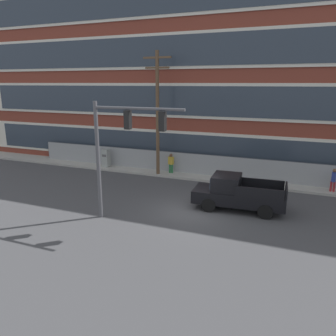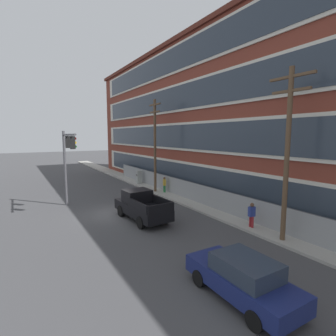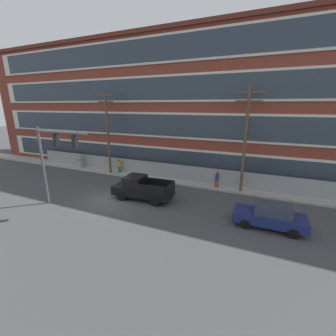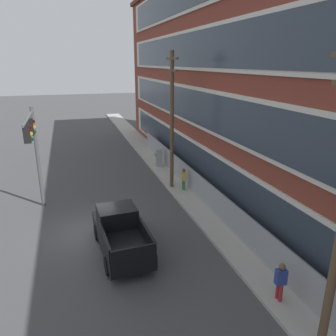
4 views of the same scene
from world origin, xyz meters
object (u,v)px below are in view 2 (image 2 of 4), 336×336
sedan_navy (243,277)px  pedestrian_near_cabinet (164,184)px  utility_pole_near_corner (155,143)px  pedestrian_by_fence (252,214)px  pickup_truck_black (141,206)px  utility_pole_midblock (287,149)px  electrical_cabinet (139,178)px  traffic_signal_mast (67,155)px

sedan_navy → pedestrian_near_cabinet: pedestrian_near_cabinet is taller
sedan_navy → pedestrian_near_cabinet: bearing=159.6°
utility_pole_near_corner → pedestrian_by_fence: size_ratio=5.46×
pickup_truck_black → pedestrian_near_cabinet: bearing=138.8°
sedan_navy → utility_pole_midblock: (-2.43, 5.59, 4.30)m
utility_pole_midblock → pedestrian_near_cabinet: bearing=178.4°
electrical_cabinet → pedestrian_by_fence: (17.12, -0.16, 0.15)m
utility_pole_midblock → utility_pole_near_corner: bearing=-179.2°
pedestrian_by_fence → electrical_cabinet: bearing=179.5°
traffic_signal_mast → sedan_navy: size_ratio=1.40×
pedestrian_near_cabinet → pedestrian_by_fence: bearing=-1.7°
utility_pole_near_corner → pickup_truck_black: bearing=-34.4°
electrical_cabinet → pedestrian_by_fence: 17.12m
sedan_navy → pedestrian_by_fence: bearing=129.5°
utility_pole_midblock → pedestrian_near_cabinet: (-13.56, 0.37, -4.12)m
sedan_navy → electrical_cabinet: 22.51m
electrical_cabinet → pedestrian_near_cabinet: size_ratio=0.97×
pickup_truck_black → utility_pole_near_corner: (-6.92, 4.73, 4.10)m
electrical_cabinet → pedestrian_near_cabinet: bearing=1.8°
traffic_signal_mast → utility_pole_midblock: bearing=34.5°
electrical_cabinet → utility_pole_midblock: bearing=-0.6°
utility_pole_near_corner → electrical_cabinet: 6.49m
sedan_navy → utility_pole_near_corner: utility_pole_near_corner is taller
traffic_signal_mast → pedestrian_by_fence: 14.08m
utility_pole_midblock → traffic_signal_mast: bearing=-145.5°
traffic_signal_mast → pickup_truck_black: (5.21, 3.79, -3.37)m
traffic_signal_mast → pedestrian_near_cabinet: 9.73m
pedestrian_by_fence → traffic_signal_mast: bearing=-140.1°
traffic_signal_mast → pickup_truck_black: traffic_signal_mast is taller
sedan_navy → pedestrian_near_cabinet: 17.06m
pickup_truck_black → pedestrian_near_cabinet: pickup_truck_black is taller
pickup_truck_black → pedestrian_by_fence: 7.26m
pedestrian_near_cabinet → utility_pole_near_corner: bearing=-145.5°
traffic_signal_mast → utility_pole_midblock: 15.43m
pickup_truck_black → sedan_navy: (9.92, -0.64, -0.14)m
sedan_navy → utility_pole_near_corner: (-16.84, 5.38, 4.24)m
pickup_truck_black → pedestrian_near_cabinet: size_ratio=3.08×
pickup_truck_black → utility_pole_midblock: 9.89m
traffic_signal_mast → pedestrian_near_cabinet: bearing=95.4°
utility_pole_near_corner → pedestrian_near_cabinet: bearing=34.5°
pedestrian_by_fence → utility_pole_midblock: bearing=-1.0°
utility_pole_midblock → pedestrian_by_fence: 4.67m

